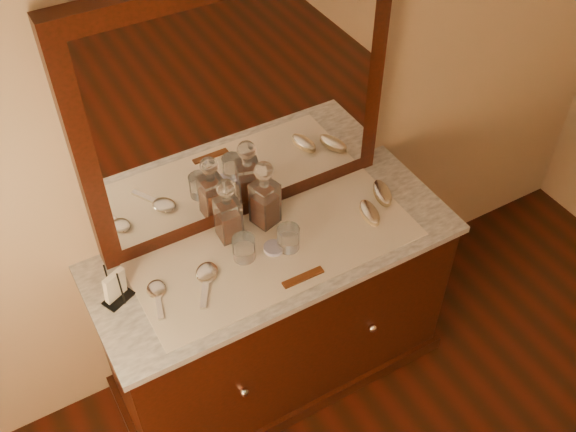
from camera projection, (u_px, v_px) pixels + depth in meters
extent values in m
plane|color=tan|center=(232.00, 87.00, 2.34)|extent=(4.50, 4.50, 0.00)
cube|color=black|center=(276.00, 315.00, 2.85)|extent=(1.40, 0.55, 0.82)
cube|color=black|center=(277.00, 362.00, 3.12)|extent=(1.46, 0.59, 0.08)
sphere|color=silver|center=(244.00, 392.00, 2.54)|extent=(0.04, 0.04, 0.04)
sphere|color=silver|center=(372.00, 328.00, 2.76)|extent=(0.04, 0.04, 0.04)
cube|color=white|center=(275.00, 249.00, 2.55)|extent=(1.44, 0.59, 0.03)
cube|color=black|center=(240.00, 106.00, 2.34)|extent=(1.20, 0.08, 1.00)
cube|color=white|center=(244.00, 111.00, 2.32)|extent=(1.06, 0.01, 0.86)
cube|color=silver|center=(278.00, 249.00, 2.53)|extent=(1.10, 0.45, 0.00)
cylinder|color=white|center=(274.00, 248.00, 2.52)|extent=(0.10, 0.10, 0.01)
cube|color=#692F12|center=(303.00, 277.00, 2.42)|extent=(0.16, 0.03, 0.01)
cube|color=black|center=(119.00, 298.00, 2.36)|extent=(0.12, 0.10, 0.01)
cylinder|color=black|center=(121.00, 289.00, 2.29)|extent=(0.01, 0.01, 0.16)
cylinder|color=black|center=(108.00, 280.00, 2.32)|extent=(0.01, 0.01, 0.16)
cube|color=white|center=(115.00, 286.00, 2.31)|extent=(0.09, 0.07, 0.13)
cube|color=#9C3C16|center=(229.00, 224.00, 2.53)|extent=(0.07, 0.07, 0.13)
cube|color=white|center=(228.00, 219.00, 2.51)|extent=(0.09, 0.09, 0.18)
cylinder|color=white|center=(227.00, 198.00, 2.44)|extent=(0.04, 0.04, 0.03)
sphere|color=white|center=(226.00, 188.00, 2.40)|extent=(0.07, 0.07, 0.07)
cube|color=#9C3C16|center=(265.00, 209.00, 2.59)|extent=(0.09, 0.09, 0.14)
cube|color=white|center=(265.00, 203.00, 2.57)|extent=(0.11, 0.11, 0.19)
cylinder|color=white|center=(264.00, 182.00, 2.49)|extent=(0.05, 0.05, 0.03)
sphere|color=white|center=(264.00, 171.00, 2.45)|extent=(0.09, 0.09, 0.08)
ellipsoid|color=tan|center=(369.00, 215.00, 2.64)|extent=(0.09, 0.15, 0.02)
ellipsoid|color=silver|center=(370.00, 211.00, 2.63)|extent=(0.09, 0.15, 0.02)
ellipsoid|color=tan|center=(382.00, 195.00, 2.72)|extent=(0.11, 0.16, 0.02)
ellipsoid|color=silver|center=(383.00, 192.00, 2.71)|extent=(0.11, 0.16, 0.02)
ellipsoid|color=silver|center=(156.00, 289.00, 2.38)|extent=(0.09, 0.10, 0.02)
cube|color=silver|center=(159.00, 307.00, 2.33)|extent=(0.05, 0.12, 0.01)
ellipsoid|color=silver|center=(207.00, 272.00, 2.43)|extent=(0.13, 0.13, 0.02)
cube|color=silver|center=(205.00, 293.00, 2.37)|extent=(0.09, 0.13, 0.01)
cylinder|color=white|center=(244.00, 248.00, 2.46)|extent=(0.09, 0.09, 0.10)
cylinder|color=white|center=(288.00, 238.00, 2.50)|extent=(0.09, 0.09, 0.10)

